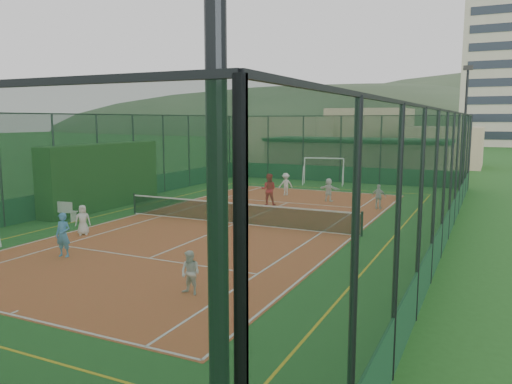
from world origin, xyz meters
TOP-DOWN VIEW (x-y plane):
  - ground at (0.00, 0.00)m, footprint 300.00×300.00m
  - court_slab at (0.00, 0.00)m, footprint 11.17×23.97m
  - tennis_net at (0.00, 0.00)m, footprint 11.67×0.12m
  - perimeter_fence at (0.00, 0.00)m, footprint 18.12×34.12m
  - floodlight_se at (8.60, -16.60)m, footprint 0.60×0.26m
  - floodlight_ne at (8.60, 16.60)m, footprint 0.60×0.26m
  - clubhouse at (0.00, 22.00)m, footprint 15.20×7.20m
  - apartment_tower at (12.00, 82.00)m, footprint 15.00×12.00m
  - distant_hills at (0.00, 150.00)m, footprint 200.00×60.00m
  - hedge_left at (-8.30, 0.53)m, footprint 1.18×7.87m
  - white_bench at (-7.80, -2.97)m, footprint 1.80×0.76m
  - futsal_goal_far at (-0.77, 15.38)m, footprint 3.07×1.48m
  - child_near_left at (-4.65, -4.69)m, footprint 0.71×0.70m
  - child_near_mid at (-2.81, -7.47)m, footprint 0.61×0.45m
  - child_near_right at (3.23, -8.79)m, footprint 0.63×0.52m
  - child_far_left at (-1.19, 8.95)m, footprint 1.03×0.98m
  - child_far_right at (5.08, 6.63)m, footprint 0.78×0.34m
  - child_far_back at (1.93, 7.93)m, footprint 1.29×0.58m
  - coach at (-0.67, 5.17)m, footprint 1.01×0.88m
  - tennis_balls at (-0.93, 1.31)m, footprint 6.27×1.62m

SIDE VIEW (x-z plane):
  - ground at x=0.00m, z-range 0.00..0.00m
  - distant_hills at x=0.00m, z-range -12.00..12.00m
  - court_slab at x=0.00m, z-range 0.00..0.01m
  - tennis_balls at x=-0.93m, z-range 0.01..0.08m
  - white_bench at x=-7.80m, z-range 0.00..0.98m
  - tennis_net at x=0.00m, z-range 0.00..1.06m
  - child_near_right at x=3.23m, z-range 0.01..1.22m
  - child_near_left at x=-4.65m, z-range 0.01..1.25m
  - child_far_right at x=5.08m, z-range 0.01..1.32m
  - child_far_back at x=1.93m, z-range 0.01..1.35m
  - child_far_left at x=-1.19m, z-range 0.01..1.41m
  - child_near_mid at x=-2.81m, z-range 0.01..1.55m
  - coach at x=-0.67m, z-range 0.01..1.77m
  - futsal_goal_far at x=-0.77m, z-range 0.00..1.91m
  - clubhouse at x=0.00m, z-range 0.00..3.15m
  - hedge_left at x=-8.30m, z-range 0.00..3.44m
  - perimeter_fence at x=0.00m, z-range 0.00..5.00m
  - floodlight_se at x=8.60m, z-range 0.00..8.25m
  - floodlight_ne at x=8.60m, z-range 0.00..8.25m
  - apartment_tower at x=12.00m, z-range 0.00..30.00m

